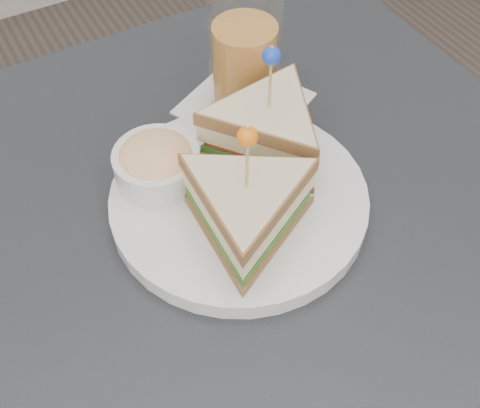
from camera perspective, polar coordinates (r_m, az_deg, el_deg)
The scene contains 3 objects.
table at distance 0.67m, azimuth -0.33°, elevation -7.71°, with size 0.80×0.80×0.75m.
plate_meal at distance 0.61m, azimuth 0.32°, elevation 2.85°, with size 0.31×0.29×0.16m.
drink_set at distance 0.71m, azimuth 0.45°, elevation 13.96°, with size 0.18×0.18×0.17m.
Camera 1 is at (-0.17, -0.31, 1.25)m, focal length 45.00 mm.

